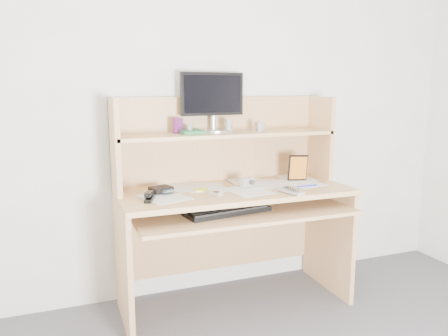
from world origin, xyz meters
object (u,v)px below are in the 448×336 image
object	(u,v)px
desk	(230,195)
monitor	(213,100)
keyboard	(227,210)
tv_remote	(291,191)
game_case	(298,168)

from	to	relation	value
desk	monitor	xyz separation A→B (m)	(-0.06, 0.15, 0.58)
monitor	keyboard	bearing A→B (deg)	-104.24
tv_remote	keyboard	bearing A→B (deg)	156.50
keyboard	game_case	xyz separation A→B (m)	(0.57, 0.20, 0.18)
desk	game_case	distance (m)	0.48
keyboard	tv_remote	size ratio (longest dim) A/B	2.82
desk	game_case	xyz separation A→B (m)	(0.46, -0.03, 0.15)
monitor	tv_remote	bearing A→B (deg)	-62.31
keyboard	tv_remote	distance (m)	0.39
desk	tv_remote	xyz separation A→B (m)	(0.26, -0.31, 0.07)
keyboard	tv_remote	xyz separation A→B (m)	(0.36, -0.08, 0.10)
desk	keyboard	size ratio (longest dim) A/B	2.70
keyboard	desk	bearing A→B (deg)	56.15
keyboard	monitor	world-z (taller)	monitor
monitor	game_case	bearing A→B (deg)	-26.20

